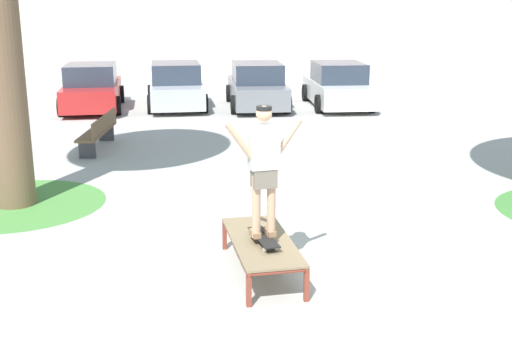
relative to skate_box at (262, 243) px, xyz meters
name	(u,v)px	position (x,y,z in m)	size (l,w,h in m)	color
ground_plane	(303,264)	(0.58, 0.25, -0.41)	(120.00, 120.00, 0.00)	#B7B5AD
skate_box	(262,243)	(0.00, 0.00, 0.00)	(1.04, 1.99, 0.46)	brown
skateboard	(264,238)	(0.02, -0.12, 0.12)	(0.39, 0.82, 0.09)	black
skater	(264,163)	(0.02, -0.12, 1.12)	(0.99, 0.36, 1.69)	tan
grass_patch_near_left	(17,204)	(-4.17, 3.16, -0.41)	(3.10, 3.10, 0.01)	#519342
car_red	(92,88)	(-4.82, 13.45, 0.28)	(2.27, 4.36, 1.50)	red
car_silver	(176,87)	(-2.10, 13.79, 0.28)	(2.25, 4.36, 1.50)	#B7BABF
car_grey	(257,87)	(0.63, 13.59, 0.28)	(2.08, 4.28, 1.50)	slate
car_white	(337,86)	(3.36, 13.60, 0.28)	(2.04, 4.26, 1.50)	silver
park_bench	(99,131)	(-3.50, 7.49, 0.03)	(0.56, 2.42, 0.83)	brown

